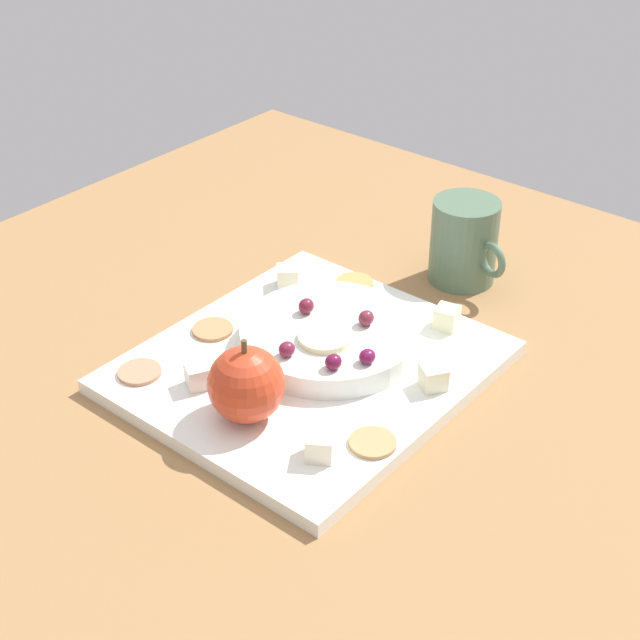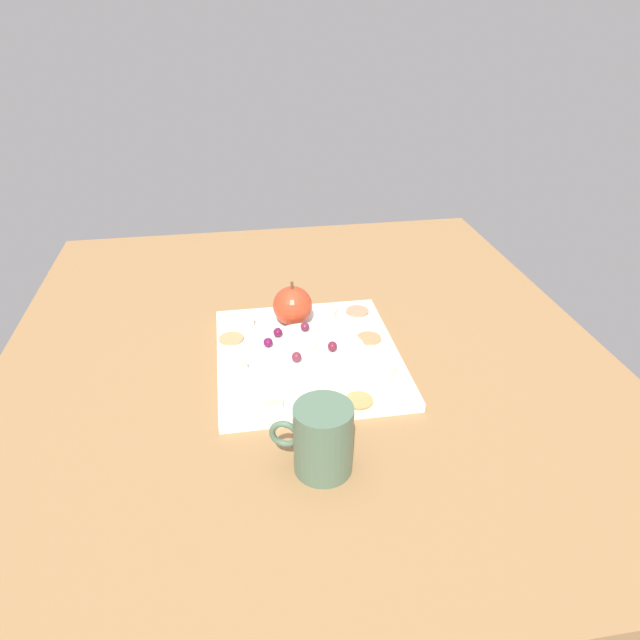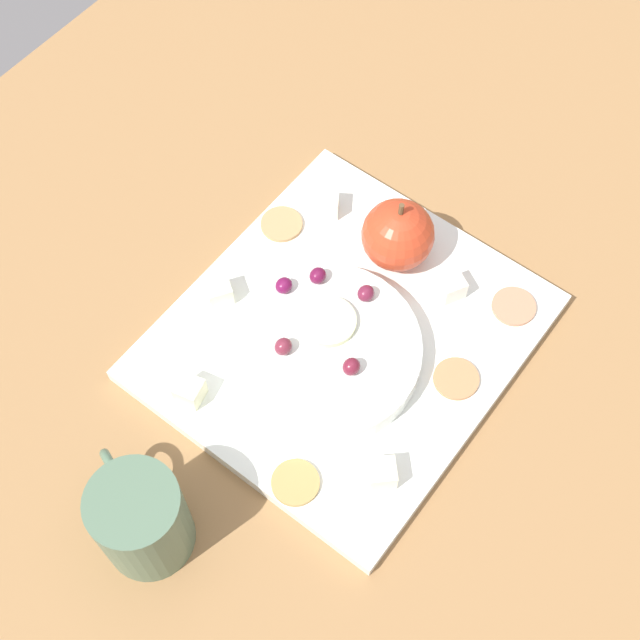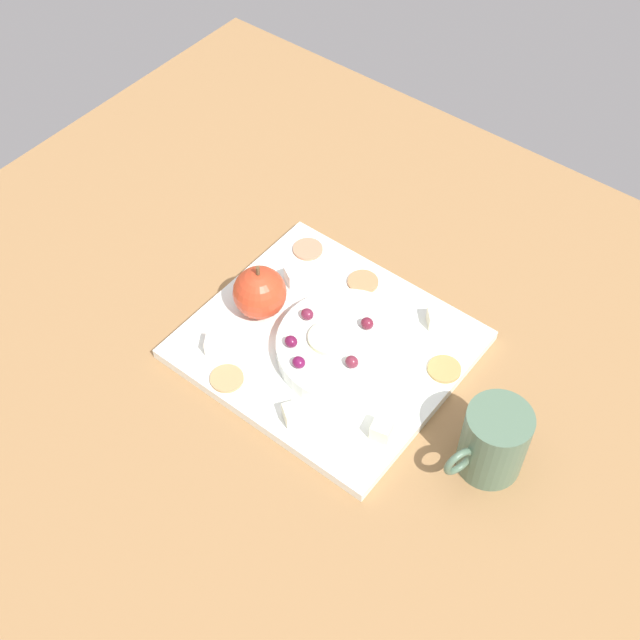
# 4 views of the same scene
# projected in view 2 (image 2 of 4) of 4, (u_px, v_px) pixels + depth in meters

# --- Properties ---
(table) EXTENTS (1.12, 1.01, 0.03)m
(table) POSITION_uv_depth(u_px,v_px,m) (304.00, 352.00, 1.00)
(table) COLOR #976E43
(table) RESTS_ON ground
(platter) EXTENTS (0.33, 0.29, 0.01)m
(platter) POSITION_uv_depth(u_px,v_px,m) (309.00, 356.00, 0.94)
(platter) COLOR white
(platter) RESTS_ON table
(serving_dish) EXTENTS (0.18, 0.18, 0.02)m
(serving_dish) POSITION_uv_depth(u_px,v_px,m) (308.00, 357.00, 0.91)
(serving_dish) COLOR white
(serving_dish) RESTS_ON platter
(apple_whole) EXTENTS (0.07, 0.07, 0.07)m
(apple_whole) POSITION_uv_depth(u_px,v_px,m) (293.00, 306.00, 1.00)
(apple_whole) COLOR red
(apple_whole) RESTS_ON platter
(apple_stem) EXTENTS (0.01, 0.01, 0.01)m
(apple_stem) POSITION_uv_depth(u_px,v_px,m) (292.00, 285.00, 0.98)
(apple_stem) COLOR brown
(apple_stem) RESTS_ON apple_whole
(cheese_cube_0) EXTENTS (0.03, 0.03, 0.02)m
(cheese_cube_0) POSITION_uv_depth(u_px,v_px,m) (272.00, 401.00, 0.81)
(cheese_cube_0) COLOR #F1EEBE
(cheese_cube_0) RESTS_ON platter
(cheese_cube_1) EXTENTS (0.03, 0.03, 0.02)m
(cheese_cube_1) POSITION_uv_depth(u_px,v_px,m) (387.00, 373.00, 0.87)
(cheese_cube_1) COLOR #F3E7C2
(cheese_cube_1) RESTS_ON platter
(cheese_cube_2) EXTENTS (0.03, 0.03, 0.02)m
(cheese_cube_2) POSITION_uv_depth(u_px,v_px,m) (329.00, 315.00, 1.02)
(cheese_cube_2) COLOR #EFE2D0
(cheese_cube_2) RESTS_ON platter
(cheese_cube_3) EXTENTS (0.03, 0.03, 0.02)m
(cheese_cube_3) POSITION_uv_depth(u_px,v_px,m) (237.00, 367.00, 0.88)
(cheese_cube_3) COLOR #EFECC4
(cheese_cube_3) RESTS_ON platter
(cheese_cube_4) EXTENTS (0.03, 0.03, 0.02)m
(cheese_cube_4) POSITION_uv_depth(u_px,v_px,m) (245.00, 321.00, 1.01)
(cheese_cube_4) COLOR #F7EBCD
(cheese_cube_4) RESTS_ON platter
(cracker_0) EXTENTS (0.04, 0.04, 0.00)m
(cracker_0) POSITION_uv_depth(u_px,v_px,m) (232.00, 339.00, 0.97)
(cracker_0) COLOR tan
(cracker_0) RESTS_ON platter
(cracker_1) EXTENTS (0.04, 0.04, 0.00)m
(cracker_1) POSITION_uv_depth(u_px,v_px,m) (357.00, 311.00, 1.06)
(cracker_1) COLOR tan
(cracker_1) RESTS_ON platter
(cracker_2) EXTENTS (0.04, 0.04, 0.00)m
(cracker_2) POSITION_uv_depth(u_px,v_px,m) (359.00, 401.00, 0.82)
(cracker_2) COLOR tan
(cracker_2) RESTS_ON platter
(cracker_3) EXTENTS (0.04, 0.04, 0.00)m
(cracker_3) POSITION_uv_depth(u_px,v_px,m) (369.00, 338.00, 0.97)
(cracker_3) COLOR #B87F52
(cracker_3) RESTS_ON platter
(grape_0) EXTENTS (0.02, 0.01, 0.02)m
(grape_0) POSITION_uv_depth(u_px,v_px,m) (332.00, 346.00, 0.90)
(grape_0) COLOR maroon
(grape_0) RESTS_ON serving_dish
(grape_1) EXTENTS (0.02, 0.01, 0.02)m
(grape_1) POSITION_uv_depth(u_px,v_px,m) (297.00, 357.00, 0.87)
(grape_1) COLOR maroon
(grape_1) RESTS_ON serving_dish
(grape_2) EXTENTS (0.02, 0.01, 0.01)m
(grape_2) POSITION_uv_depth(u_px,v_px,m) (307.00, 326.00, 0.95)
(grape_2) COLOR maroon
(grape_2) RESTS_ON serving_dish
(grape_3) EXTENTS (0.02, 0.01, 0.01)m
(grape_3) POSITION_uv_depth(u_px,v_px,m) (268.00, 342.00, 0.91)
(grape_3) COLOR maroon
(grape_3) RESTS_ON serving_dish
(grape_4) EXTENTS (0.02, 0.01, 0.01)m
(grape_4) POSITION_uv_depth(u_px,v_px,m) (278.00, 332.00, 0.93)
(grape_4) COLOR maroon
(grape_4) RESTS_ON serving_dish
(apple_slice_0) EXTENTS (0.05, 0.05, 0.01)m
(apple_slice_0) POSITION_uv_depth(u_px,v_px,m) (302.00, 343.00, 0.92)
(apple_slice_0) COLOR beige
(apple_slice_0) RESTS_ON serving_dish
(cup) EXTENTS (0.07, 0.10, 0.10)m
(cup) POSITION_uv_depth(u_px,v_px,m) (322.00, 439.00, 0.71)
(cup) COLOR #506C54
(cup) RESTS_ON table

